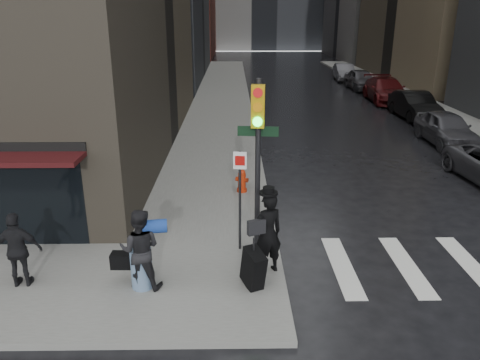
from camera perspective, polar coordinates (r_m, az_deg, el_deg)
The scene contains 13 objects.
ground at distance 10.92m, azimuth -5.16°, elevation -13.16°, with size 140.00×140.00×0.00m, color black.
sidewalk_left at distance 36.63m, azimuth -2.14°, elevation 10.47°, with size 4.00×50.00×0.15m, color slate.
sidewalk_right at distance 38.75m, azimuth 18.57°, elevation 9.99°, with size 3.00×50.00×0.15m, color slate.
man_overcoat at distance 10.72m, azimuth 3.03°, elevation -7.22°, with size 1.08×1.44×2.16m.
man_jeans at distance 10.47m, azimuth -12.11°, elevation -8.23°, with size 1.32×0.73×1.86m.
man_greycoat at distance 11.42m, azimuth -25.42°, elevation -7.72°, with size 1.04×0.48×1.74m.
traffic_light at distance 11.09m, azimuth 1.99°, elevation 4.26°, with size 1.09×0.54×4.36m.
fire_hydrant at distance 15.89m, azimuth 0.24°, elevation -0.21°, with size 0.46×0.35×0.79m.
parked_car_1 at distance 24.39m, azimuth 23.84°, elevation 5.81°, with size 1.81×4.50×1.53m, color #45454A.
parked_car_2 at distance 29.73m, azimuth 20.53°, elevation 8.51°, with size 1.67×4.80×1.58m, color black.
parked_car_3 at distance 35.00m, azimuth 17.33°, elevation 10.44°, with size 2.33×5.72×1.66m, color #400C0E.
parked_car_4 at distance 40.31m, azimuth 14.52°, elevation 11.77°, with size 1.91×4.74×1.62m, color #3E3E43.
parked_car_5 at distance 45.76m, azimuth 12.58°, elevation 12.72°, with size 1.58×4.53×1.49m, color #535258.
Camera 1 is at (0.82, -9.15, 5.90)m, focal length 35.00 mm.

